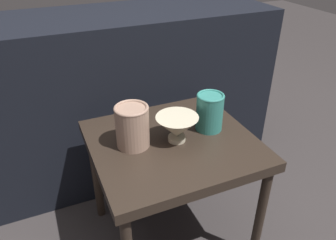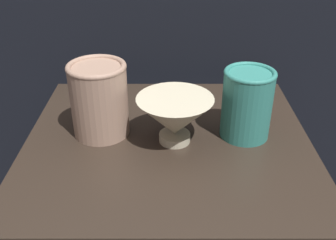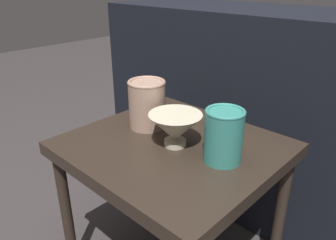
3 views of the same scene
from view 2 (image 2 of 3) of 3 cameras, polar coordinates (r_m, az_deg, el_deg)
The scene contains 5 objects.
table at distance 0.86m, azimuth -0.22°, elevation -6.10°, with size 0.59×0.55×0.50m.
couch_backdrop at distance 1.39m, azimuth -0.15°, elevation 7.78°, with size 1.47×0.50×0.84m.
bowl at distance 0.79m, azimuth 0.77°, elevation 0.40°, with size 0.15×0.15×0.10m.
vase_textured_left at distance 0.82m, azimuth -10.19°, elevation 3.12°, with size 0.12×0.12×0.16m.
vase_colorful_right at distance 0.82m, azimuth 11.17°, elevation 2.45°, with size 0.10×0.10×0.15m.
Camera 2 is at (0.00, -0.69, 0.95)m, focal length 42.00 mm.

